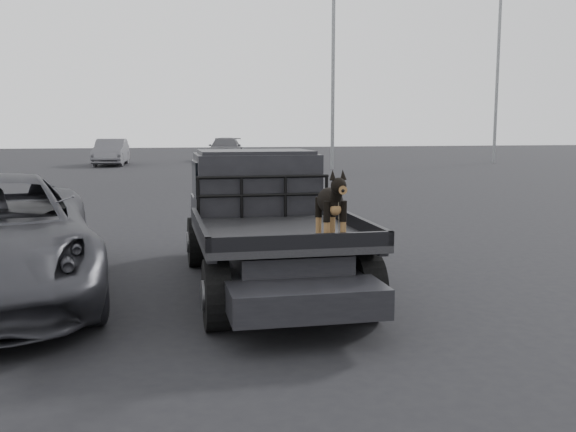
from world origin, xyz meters
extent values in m
plane|color=black|center=(0.00, 0.00, 0.00)|extent=(120.00, 120.00, 0.00)
imported|color=#515156|center=(-3.44, 30.03, 0.73)|extent=(1.83, 4.52, 1.46)
imported|color=#444448|center=(3.29, 33.45, 0.72)|extent=(2.89, 5.23, 1.44)
cylinder|color=slate|center=(7.76, 24.58, 6.69)|extent=(0.18, 0.18, 13.37)
cylinder|color=slate|center=(18.61, 27.88, 7.35)|extent=(0.18, 0.18, 14.70)
camera|label=1|loc=(-1.04, -6.92, 2.14)|focal=40.00mm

